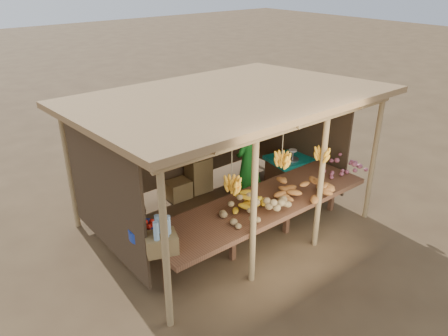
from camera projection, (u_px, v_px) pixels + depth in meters
ground at (224, 221)px, 7.85m from camera, size 60.00×60.00×0.00m
stall_structure at (222, 119)px, 7.03m from camera, size 4.70×3.50×2.43m
counter at (262, 206)px, 6.87m from camera, size 3.90×1.05×0.80m
potato_heap at (261, 203)px, 6.44m from camera, size 1.11×0.69×0.37m
sweet_potato_heap at (304, 184)px, 7.01m from camera, size 1.14×0.75×0.36m
onion_heap at (344, 163)px, 7.75m from camera, size 0.88×0.59×0.36m
banana_pile at (249, 196)px, 6.67m from camera, size 0.75×0.54×0.35m
tomato_basin at (145, 231)px, 5.95m from camera, size 0.44×0.44×0.23m
bottle_box at (161, 239)px, 5.60m from camera, size 0.49×0.44×0.51m
vendor at (248, 162)px, 7.98m from camera, size 0.76×0.62×1.81m
tarp_crate at (289, 174)px, 8.69m from camera, size 0.92×0.82×0.98m
carton_stack at (192, 179)px, 8.65m from camera, size 0.96×0.38×0.72m
burlap_sacks at (123, 214)px, 7.57m from camera, size 0.84×0.44×0.60m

